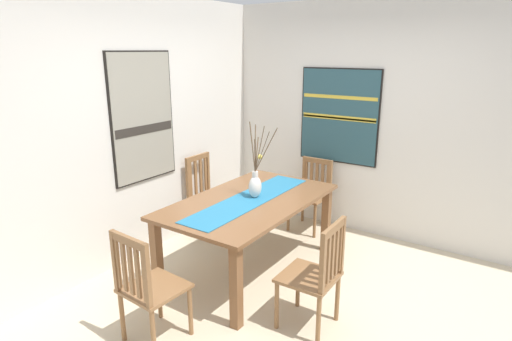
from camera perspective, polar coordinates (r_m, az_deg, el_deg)
ground_plane at (r=3.93m, az=4.80°, el=-17.37°), size 6.40×6.40×0.03m
wall_back at (r=4.55m, az=-15.69°, el=5.38°), size 6.40×0.12×2.70m
wall_side at (r=5.06m, az=15.66°, el=6.40°), size 0.12×6.40×2.70m
dining_table at (r=4.12m, az=-0.86°, el=-5.21°), size 1.80×1.05×0.75m
table_runner at (r=4.08m, az=-0.87°, el=-3.87°), size 1.66×0.36×0.01m
centerpiece_vase at (r=4.09m, az=-0.09°, el=-1.77°), size 0.21×0.28×0.74m
chair_0 at (r=3.30m, az=-14.51°, el=-14.87°), size 0.44×0.44×0.92m
chair_1 at (r=5.08m, az=-6.67°, el=-3.17°), size 0.42×0.42×0.95m
chair_2 at (r=5.21m, az=7.52°, el=-2.95°), size 0.43×0.43×0.86m
chair_3 at (r=3.39m, az=8.15°, el=-13.61°), size 0.43×0.43×0.92m
painting_on_back_wall at (r=4.49m, az=-15.10°, el=6.94°), size 0.80×0.05×1.32m
painting_on_side_wall at (r=5.13m, az=11.18°, el=7.23°), size 0.05×0.98×1.12m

